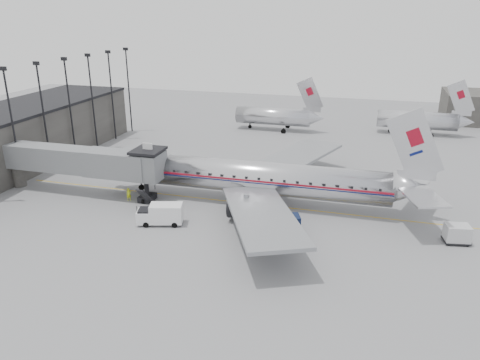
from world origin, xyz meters
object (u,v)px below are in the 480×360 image
object	(u,v)px
baggage_cart_navy	(288,223)
baggage_cart_white	(457,233)
service_van	(161,214)
ramp_worker	(129,194)
airliner	(260,178)

from	to	relation	value
baggage_cart_navy	baggage_cart_white	xyz separation A→B (m)	(16.41, 2.21, 0.01)
baggage_cart_navy	baggage_cart_white	size ratio (longest dim) A/B	1.07
baggage_cart_navy	baggage_cart_white	bearing A→B (deg)	-12.67
service_van	baggage_cart_white	distance (m)	30.19
service_van	ramp_worker	bearing A→B (deg)	126.94
airliner	ramp_worker	bearing A→B (deg)	-167.17
airliner	ramp_worker	distance (m)	15.95
service_van	ramp_worker	size ratio (longest dim) A/B	3.26
baggage_cart_white	ramp_worker	distance (m)	36.43
airliner	ramp_worker	size ratio (longest dim) A/B	25.04
baggage_cart_navy	ramp_worker	size ratio (longest dim) A/B	1.81
airliner	baggage_cart_navy	bearing A→B (deg)	-56.24
service_van	baggage_cart_navy	distance (m)	13.63
service_van	baggage_cart_white	size ratio (longest dim) A/B	1.93
service_van	ramp_worker	xyz separation A→B (m)	(-6.50, 5.02, -0.40)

